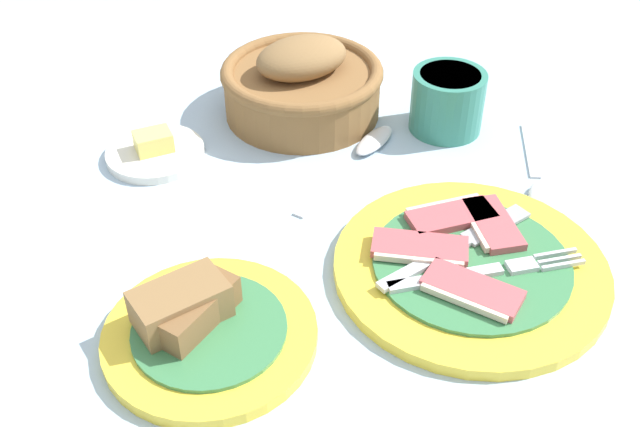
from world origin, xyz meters
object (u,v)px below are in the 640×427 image
breakfast_plate (469,264)px  butter_dish (155,151)px  teaspoon_by_saucer (362,152)px  teaspoon_near_cup (539,188)px  sugar_cup (447,100)px  bread_plate (203,326)px  bread_basket (302,84)px

breakfast_plate → butter_dish: bearing=137.1°
breakfast_plate → teaspoon_by_saucer: breakfast_plate is taller
butter_dish → teaspoon_near_cup: (0.39, -0.15, -0.00)m
sugar_cup → teaspoon_near_cup: 0.16m
sugar_cup → teaspoon_by_saucer: 0.12m
bread_plate → bread_basket: 0.38m
bread_basket → teaspoon_near_cup: 0.30m
breakfast_plate → bread_plate: bread_plate is taller
butter_dish → teaspoon_near_cup: butter_dish is taller
breakfast_plate → teaspoon_by_saucer: bearing=102.7°
teaspoon_near_cup → butter_dish: bearing=-92.1°
teaspoon_near_cup → bread_basket: bearing=-115.8°
bread_plate → butter_dish: (-0.03, 0.28, -0.01)m
butter_dish → teaspoon_by_saucer: (0.23, -0.05, -0.00)m
butter_dish → teaspoon_near_cup: 0.42m
bread_plate → butter_dish: size_ratio=1.65×
bread_basket → bread_plate: bearing=-114.4°
teaspoon_by_saucer → bread_basket: bearing=68.8°
bread_basket → breakfast_plate: bearing=-73.4°
bread_basket → butter_dish: bread_basket is taller
breakfast_plate → sugar_cup: 0.25m
bread_basket → teaspoon_by_saucer: (0.05, -0.11, -0.03)m
breakfast_plate → teaspoon_near_cup: breakfast_plate is taller
breakfast_plate → bread_basket: 0.33m
breakfast_plate → teaspoon_near_cup: 0.16m
sugar_cup → butter_dish: bearing=177.8°
butter_dish → sugar_cup: bearing=-2.2°
sugar_cup → teaspoon_by_saucer: bearing=-162.0°
bread_plate → bread_basket: bearing=65.6°
sugar_cup → teaspoon_near_cup: (0.05, -0.14, -0.03)m
butter_dish → teaspoon_by_saucer: bearing=-12.2°
bread_basket → teaspoon_by_saucer: bearing=-66.5°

